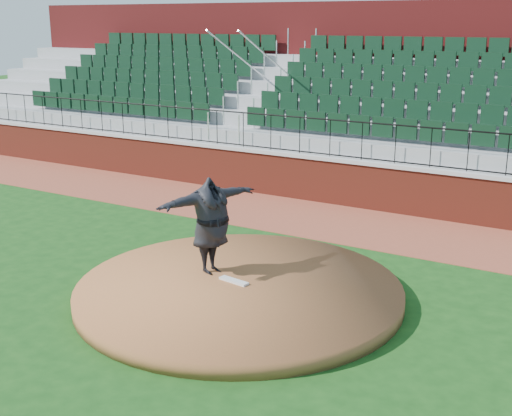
{
  "coord_description": "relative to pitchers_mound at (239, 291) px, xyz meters",
  "views": [
    {
      "loc": [
        6.49,
        -9.45,
        4.9
      ],
      "look_at": [
        0.0,
        1.5,
        1.3
      ],
      "focal_mm": 46.87,
      "sensor_mm": 36.0,
      "label": 1
    }
  ],
  "objects": [
    {
      "name": "warning_track",
      "position": [
        -0.45,
        5.27,
        -0.12
      ],
      "size": [
        34.0,
        3.2,
        0.01
      ],
      "primitive_type": "cube",
      "color": "brown",
      "rests_on": "ground"
    },
    {
      "name": "ground",
      "position": [
        -0.45,
        -0.13,
        -0.12
      ],
      "size": [
        90.0,
        90.0,
        0.0
      ],
      "primitive_type": "plane",
      "color": "#133F12",
      "rests_on": "ground"
    },
    {
      "name": "wall_railing",
      "position": [
        -0.45,
        6.87,
        1.67
      ],
      "size": [
        34.0,
        0.05,
        1.0
      ],
      "primitive_type": null,
      "color": "black",
      "rests_on": "wall_cap"
    },
    {
      "name": "field_wall",
      "position": [
        -0.45,
        6.87,
        0.47
      ],
      "size": [
        34.0,
        0.35,
        1.2
      ],
      "primitive_type": "cube",
      "color": "maroon",
      "rests_on": "ground"
    },
    {
      "name": "seating_stands",
      "position": [
        -0.45,
        9.6,
        2.18
      ],
      "size": [
        34.0,
        5.1,
        4.6
      ],
      "primitive_type": null,
      "color": "gray",
      "rests_on": "ground"
    },
    {
      "name": "concourse_wall",
      "position": [
        -0.45,
        12.4,
        2.62
      ],
      "size": [
        34.0,
        0.5,
        5.5
      ],
      "primitive_type": "cube",
      "color": "maroon",
      "rests_on": "ground"
    },
    {
      "name": "pitchers_mound",
      "position": [
        0.0,
        0.0,
        0.0
      ],
      "size": [
        5.94,
        5.94,
        0.25
      ],
      "primitive_type": "cylinder",
      "color": "brown",
      "rests_on": "ground"
    },
    {
      "name": "wall_cap",
      "position": [
        -0.45,
        6.87,
        1.12
      ],
      "size": [
        34.0,
        0.45,
        0.1
      ],
      "primitive_type": "cube",
      "color": "#B7B7B7",
      "rests_on": "field_wall"
    },
    {
      "name": "pitcher",
      "position": [
        -0.78,
        0.27,
        1.05
      ],
      "size": [
        1.26,
        2.36,
        1.85
      ],
      "primitive_type": "imported",
      "rotation": [
        0.0,
        0.0,
        1.27
      ],
      "color": "black",
      "rests_on": "pitchers_mound"
    },
    {
      "name": "pitching_rubber",
      "position": [
        -0.15,
        0.06,
        0.15
      ],
      "size": [
        0.62,
        0.24,
        0.04
      ],
      "primitive_type": "cube",
      "rotation": [
        0.0,
        0.0,
        -0.15
      ],
      "color": "silver",
      "rests_on": "pitchers_mound"
    }
  ]
}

